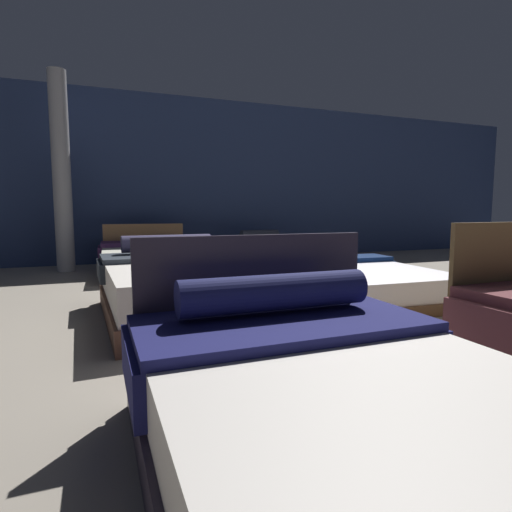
{
  "coord_description": "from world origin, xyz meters",
  "views": [
    {
      "loc": [
        -1.99,
        -3.84,
        1.11
      ],
      "look_at": [
        -0.34,
        0.42,
        0.59
      ],
      "focal_mm": 29.03,
      "sensor_mm": 36.0,
      "label": 1
    }
  ],
  "objects_px": {
    "bed_0": "(340,416)",
    "bed_2": "(183,289)",
    "bed_4": "(149,260)",
    "bed_5": "(275,255)",
    "bed_3": "(366,282)",
    "support_pillar": "(62,173)"
  },
  "relations": [
    {
      "from": "bed_2",
      "to": "support_pillar",
      "type": "xyz_separation_m",
      "value": [
        -1.35,
        3.89,
        1.47
      ]
    },
    {
      "from": "bed_3",
      "to": "support_pillar",
      "type": "distance_m",
      "value": 5.55
    },
    {
      "from": "bed_3",
      "to": "bed_4",
      "type": "bearing_deg",
      "value": 130.77
    },
    {
      "from": "bed_4",
      "to": "bed_5",
      "type": "bearing_deg",
      "value": -0.82
    },
    {
      "from": "support_pillar",
      "to": "bed_0",
      "type": "bearing_deg",
      "value": -78.07
    },
    {
      "from": "bed_3",
      "to": "support_pillar",
      "type": "height_order",
      "value": "support_pillar"
    },
    {
      "from": "bed_5",
      "to": "bed_3",
      "type": "bearing_deg",
      "value": -92.57
    },
    {
      "from": "bed_0",
      "to": "bed_2",
      "type": "bearing_deg",
      "value": 91.57
    },
    {
      "from": "bed_0",
      "to": "bed_5",
      "type": "relative_size",
      "value": 1.02
    },
    {
      "from": "bed_4",
      "to": "bed_2",
      "type": "bearing_deg",
      "value": -88.91
    },
    {
      "from": "bed_5",
      "to": "support_pillar",
      "type": "height_order",
      "value": "support_pillar"
    },
    {
      "from": "bed_4",
      "to": "bed_5",
      "type": "height_order",
      "value": "bed_4"
    },
    {
      "from": "bed_4",
      "to": "bed_0",
      "type": "bearing_deg",
      "value": -88.08
    },
    {
      "from": "bed_2",
      "to": "bed_3",
      "type": "height_order",
      "value": "bed_2"
    },
    {
      "from": "bed_4",
      "to": "support_pillar",
      "type": "bearing_deg",
      "value": 148.86
    },
    {
      "from": "bed_5",
      "to": "bed_0",
      "type": "bearing_deg",
      "value": -113.54
    },
    {
      "from": "bed_3",
      "to": "bed_4",
      "type": "relative_size",
      "value": 1.09
    },
    {
      "from": "bed_0",
      "to": "bed_2",
      "type": "distance_m",
      "value": 2.87
    },
    {
      "from": "bed_3",
      "to": "support_pillar",
      "type": "relative_size",
      "value": 0.61
    },
    {
      "from": "bed_3",
      "to": "bed_5",
      "type": "xyz_separation_m",
      "value": [
        0.02,
        2.89,
        0.05
      ]
    },
    {
      "from": "bed_0",
      "to": "bed_3",
      "type": "distance_m",
      "value": 3.69
    },
    {
      "from": "bed_3",
      "to": "bed_0",
      "type": "bearing_deg",
      "value": -124.91
    }
  ]
}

